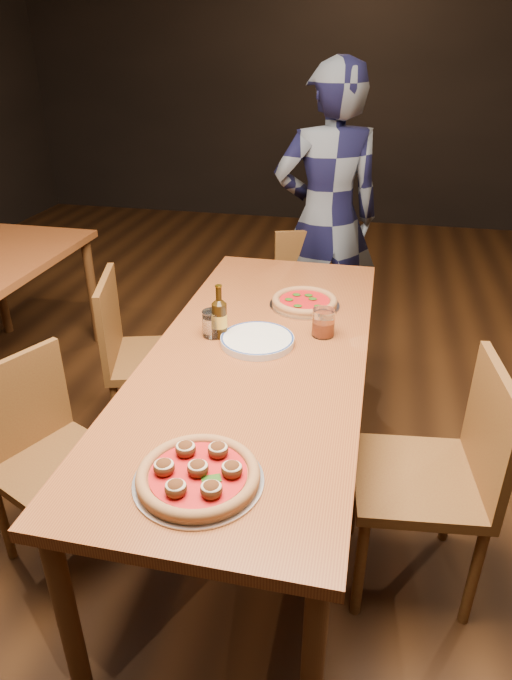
% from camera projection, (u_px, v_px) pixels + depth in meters
% --- Properties ---
extents(ground, '(9.00, 9.00, 0.00)m').
position_uv_depth(ground, '(258.00, 500.00, 2.49)').
color(ground, black).
extents(room_shell, '(9.00, 9.00, 9.00)m').
position_uv_depth(room_shell, '(260.00, 12.00, 1.63)').
color(room_shell, black).
rests_on(room_shell, ground).
extents(table_main, '(0.80, 2.00, 0.75)m').
position_uv_depth(table_main, '(259.00, 367.00, 2.17)').
color(table_main, brown).
rests_on(table_main, ground).
extents(chair_main_nw, '(0.52, 0.52, 0.84)m').
position_uv_depth(chair_main_nw, '(59.00, 466.00, 2.05)').
color(chair_main_nw, brown).
rests_on(chair_main_nw, ground).
extents(chair_main_sw, '(0.52, 0.52, 0.89)m').
position_uv_depth(chair_main_sw, '(155.00, 357.00, 2.71)').
color(chair_main_sw, brown).
rests_on(chair_main_sw, ground).
extents(chair_main_e, '(0.48, 0.48, 0.93)m').
position_uv_depth(chair_main_e, '(418.00, 477.00, 1.94)').
color(chair_main_e, brown).
rests_on(chair_main_e, ground).
extents(chair_end, '(0.51, 0.51, 0.86)m').
position_uv_depth(chair_end, '(314.00, 307.00, 3.26)').
color(chair_end, brown).
rests_on(chair_end, ground).
extents(pizza_meatball, '(0.35, 0.35, 0.06)m').
position_uv_depth(pizza_meatball, '(198.00, 474.00, 1.49)').
color(pizza_meatball, '#B7B7BF').
rests_on(pizza_meatball, table_main).
extents(pizza_margherita, '(0.31, 0.31, 0.04)m').
position_uv_depth(pizza_margherita, '(305.00, 302.00, 2.49)').
color(pizza_margherita, '#B7B7BF').
rests_on(pizza_margherita, table_main).
extents(plate_stack, '(0.28, 0.28, 0.03)m').
position_uv_depth(plate_stack, '(257.00, 340.00, 2.18)').
color(plate_stack, white).
rests_on(plate_stack, table_main).
extents(beer_bottle, '(0.06, 0.06, 0.21)m').
position_uv_depth(beer_bottle, '(220.00, 319.00, 2.21)').
color(beer_bottle, black).
rests_on(beer_bottle, table_main).
extents(water_glass, '(0.08, 0.08, 0.11)m').
position_uv_depth(water_glass, '(213.00, 324.00, 2.22)').
color(water_glass, white).
rests_on(water_glass, table_main).
extents(amber_glass, '(0.09, 0.09, 0.11)m').
position_uv_depth(amber_glass, '(323.00, 323.00, 2.23)').
color(amber_glass, '#A43A12').
rests_on(amber_glass, table_main).
extents(diner, '(0.73, 0.61, 1.73)m').
position_uv_depth(diner, '(327.00, 220.00, 3.29)').
color(diner, black).
rests_on(diner, ground).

